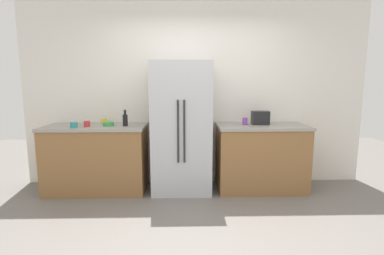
{
  "coord_description": "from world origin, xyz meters",
  "views": [
    {
      "loc": [
        -0.16,
        -2.7,
        1.51
      ],
      "look_at": [
        -0.08,
        0.38,
        1.04
      ],
      "focal_mm": 26.63,
      "sensor_mm": 36.0,
      "label": 1
    }
  ],
  "objects_px": {
    "cup_d": "(104,121)",
    "cup_b": "(245,121)",
    "refrigerator": "(182,128)",
    "cup_a": "(87,124)",
    "cup_c": "(74,125)",
    "toaster": "(260,118)",
    "bottle_a": "(125,120)",
    "bowl_a": "(109,124)"
  },
  "relations": [
    {
      "from": "cup_a",
      "to": "cup_c",
      "type": "distance_m",
      "value": 0.17
    },
    {
      "from": "cup_b",
      "to": "cup_c",
      "type": "bearing_deg",
      "value": -175.03
    },
    {
      "from": "cup_d",
      "to": "bowl_a",
      "type": "relative_size",
      "value": 0.55
    },
    {
      "from": "toaster",
      "to": "cup_a",
      "type": "bearing_deg",
      "value": -176.74
    },
    {
      "from": "cup_b",
      "to": "bowl_a",
      "type": "xyz_separation_m",
      "value": [
        -1.91,
        -0.04,
        -0.02
      ]
    },
    {
      "from": "cup_c",
      "to": "refrigerator",
      "type": "bearing_deg",
      "value": 7.08
    },
    {
      "from": "refrigerator",
      "to": "toaster",
      "type": "relative_size",
      "value": 7.58
    },
    {
      "from": "bottle_a",
      "to": "cup_d",
      "type": "height_order",
      "value": "bottle_a"
    },
    {
      "from": "toaster",
      "to": "bowl_a",
      "type": "bearing_deg",
      "value": -178.07
    },
    {
      "from": "toaster",
      "to": "bowl_a",
      "type": "distance_m",
      "value": 2.14
    },
    {
      "from": "refrigerator",
      "to": "cup_d",
      "type": "xyz_separation_m",
      "value": [
        -1.13,
        0.21,
        0.07
      ]
    },
    {
      "from": "refrigerator",
      "to": "bowl_a",
      "type": "bearing_deg",
      "value": -178.96
    },
    {
      "from": "refrigerator",
      "to": "cup_c",
      "type": "distance_m",
      "value": 1.44
    },
    {
      "from": "cup_b",
      "to": "cup_d",
      "type": "xyz_separation_m",
      "value": [
        -2.03,
        0.19,
        -0.02
      ]
    },
    {
      "from": "cup_a",
      "to": "bottle_a",
      "type": "bearing_deg",
      "value": 4.26
    },
    {
      "from": "toaster",
      "to": "refrigerator",
      "type": "bearing_deg",
      "value": -177.27
    },
    {
      "from": "toaster",
      "to": "cup_a",
      "type": "distance_m",
      "value": 2.41
    },
    {
      "from": "cup_b",
      "to": "cup_d",
      "type": "bearing_deg",
      "value": 174.78
    },
    {
      "from": "refrigerator",
      "to": "toaster",
      "type": "distance_m",
      "value": 1.13
    },
    {
      "from": "refrigerator",
      "to": "cup_a",
      "type": "relative_size",
      "value": 22.27
    },
    {
      "from": "cup_c",
      "to": "bowl_a",
      "type": "relative_size",
      "value": 0.61
    },
    {
      "from": "refrigerator",
      "to": "cup_a",
      "type": "height_order",
      "value": "refrigerator"
    },
    {
      "from": "refrigerator",
      "to": "cup_c",
      "type": "height_order",
      "value": "refrigerator"
    },
    {
      "from": "cup_b",
      "to": "cup_c",
      "type": "distance_m",
      "value": 2.33
    },
    {
      "from": "refrigerator",
      "to": "cup_d",
      "type": "height_order",
      "value": "refrigerator"
    },
    {
      "from": "cup_a",
      "to": "cup_b",
      "type": "distance_m",
      "value": 2.19
    },
    {
      "from": "cup_d",
      "to": "bowl_a",
      "type": "distance_m",
      "value": 0.26
    },
    {
      "from": "cup_a",
      "to": "cup_c",
      "type": "xyz_separation_m",
      "value": [
        -0.14,
        -0.09,
        -0.0
      ]
    },
    {
      "from": "refrigerator",
      "to": "bowl_a",
      "type": "relative_size",
      "value": 11.8
    },
    {
      "from": "toaster",
      "to": "bottle_a",
      "type": "xyz_separation_m",
      "value": [
        -1.9,
        -0.1,
        -0.01
      ]
    },
    {
      "from": "bottle_a",
      "to": "cup_a",
      "type": "height_order",
      "value": "bottle_a"
    },
    {
      "from": "toaster",
      "to": "bowl_a",
      "type": "xyz_separation_m",
      "value": [
        -2.13,
        -0.07,
        -0.07
      ]
    },
    {
      "from": "cup_a",
      "to": "bowl_a",
      "type": "height_order",
      "value": "cup_a"
    },
    {
      "from": "bottle_a",
      "to": "cup_b",
      "type": "bearing_deg",
      "value": 2.41
    },
    {
      "from": "cup_d",
      "to": "toaster",
      "type": "bearing_deg",
      "value": -3.98
    },
    {
      "from": "bottle_a",
      "to": "cup_c",
      "type": "bearing_deg",
      "value": -168.59
    },
    {
      "from": "toaster",
      "to": "bottle_a",
      "type": "bearing_deg",
      "value": -177.01
    },
    {
      "from": "bottle_a",
      "to": "cup_b",
      "type": "distance_m",
      "value": 1.67
    },
    {
      "from": "toaster",
      "to": "bottle_a",
      "type": "distance_m",
      "value": 1.9
    },
    {
      "from": "toaster",
      "to": "cup_a",
      "type": "height_order",
      "value": "toaster"
    },
    {
      "from": "cup_c",
      "to": "bottle_a",
      "type": "bearing_deg",
      "value": 11.41
    },
    {
      "from": "cup_d",
      "to": "cup_b",
      "type": "bearing_deg",
      "value": -5.22
    }
  ]
}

